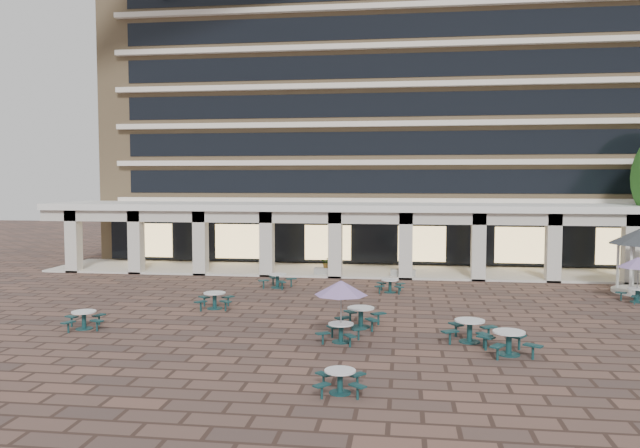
# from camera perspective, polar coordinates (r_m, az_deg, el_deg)

# --- Properties ---
(ground) EXTENTS (120.00, 120.00, 0.00)m
(ground) POSITION_cam_1_polar(r_m,az_deg,el_deg) (25.64, 3.07, -9.25)
(ground) COLOR brown
(ground) RESTS_ON ground
(apartment_building) EXTENTS (40.00, 15.50, 25.20)m
(apartment_building) POSITION_cam_1_polar(r_m,az_deg,el_deg) (50.83, 5.50, 11.59)
(apartment_building) COLOR #A2835B
(apartment_building) RESTS_ON ground
(retail_arcade) EXTENTS (42.00, 6.60, 4.40)m
(retail_arcade) POSITION_cam_1_polar(r_m,az_deg,el_deg) (39.83, 4.81, -0.15)
(retail_arcade) COLOR white
(retail_arcade) RESTS_ON ground
(picnic_table_1) EXTENTS (1.56, 1.56, 0.66)m
(picnic_table_1) POSITION_cam_1_polar(r_m,az_deg,el_deg) (17.72, 1.85, -14.01)
(picnic_table_1) COLOR #153F3F
(picnic_table_1) RESTS_ON ground
(picnic_table_2) EXTENTS (2.13, 2.13, 0.82)m
(picnic_table_2) POSITION_cam_1_polar(r_m,az_deg,el_deg) (23.58, 13.52, -9.30)
(picnic_table_2) COLOR #153F3F
(picnic_table_2) RESTS_ON ground
(picnic_table_5) EXTENTS (1.95, 1.95, 0.71)m
(picnic_table_5) POSITION_cam_1_polar(r_m,az_deg,el_deg) (26.61, -20.77, -8.07)
(picnic_table_5) COLOR #153F3F
(picnic_table_5) RESTS_ON ground
(picnic_table_6) EXTENTS (1.95, 1.95, 2.25)m
(picnic_table_6) POSITION_cam_1_polar(r_m,az_deg,el_deg) (22.65, 1.93, -6.07)
(picnic_table_6) COLOR #153F3F
(picnic_table_6) RESTS_ON ground
(picnic_table_7) EXTENTS (2.05, 2.05, 0.81)m
(picnic_table_7) POSITION_cam_1_polar(r_m,az_deg,el_deg) (22.27, 16.88, -10.18)
(picnic_table_7) COLOR #153F3F
(picnic_table_7) RESTS_ON ground
(picnic_table_8) EXTENTS (2.01, 2.01, 0.77)m
(picnic_table_8) POSITION_cam_1_polar(r_m,az_deg,el_deg) (34.34, -3.91, -5.08)
(picnic_table_8) COLOR #153F3F
(picnic_table_8) RESTS_ON ground
(picnic_table_9) EXTENTS (2.02, 2.02, 0.81)m
(picnic_table_9) POSITION_cam_1_polar(r_m,az_deg,el_deg) (25.24, 3.75, -8.33)
(picnic_table_9) COLOR #153F3F
(picnic_table_9) RESTS_ON ground
(picnic_table_11) EXTENTS (1.89, 1.89, 2.18)m
(picnic_table_11) POSITION_cam_1_polar(r_m,az_deg,el_deg) (33.71, 27.08, -3.29)
(picnic_table_11) COLOR #153F3F
(picnic_table_11) RESTS_ON ground
(picnic_table_12) EXTENTS (1.90, 1.90, 0.76)m
(picnic_table_12) POSITION_cam_1_polar(r_m,az_deg,el_deg) (29.14, -9.61, -6.77)
(picnic_table_12) COLOR #153F3F
(picnic_table_12) RESTS_ON ground
(picnic_table_13) EXTENTS (1.61, 1.61, 0.69)m
(picnic_table_13) POSITION_cam_1_polar(r_m,az_deg,el_deg) (33.04, 6.42, -5.54)
(picnic_table_13) COLOR #153F3F
(picnic_table_13) RESTS_ON ground
(planter_left) EXTENTS (1.50, 0.70, 1.17)m
(planter_left) POSITION_cam_1_polar(r_m,az_deg,el_deg) (38.45, 0.59, -4.13)
(planter_left) COLOR gray
(planter_left) RESTS_ON ground
(planter_right) EXTENTS (1.50, 0.68, 1.23)m
(planter_right) POSITION_cam_1_polar(r_m,az_deg,el_deg) (38.16, 7.59, -4.15)
(planter_right) COLOR gray
(planter_right) RESTS_ON ground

